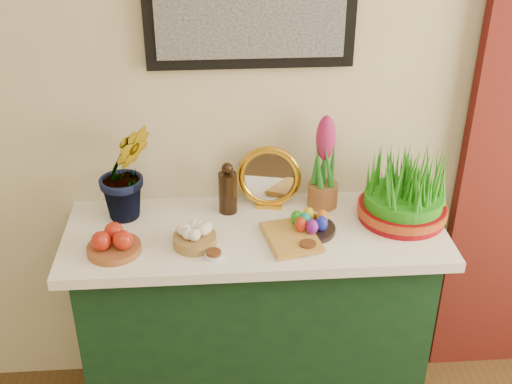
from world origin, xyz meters
TOP-DOWN VIEW (x-y plane):
  - sideboard at (-0.03, 2.00)m, footprint 1.30×0.45m
  - tablecloth at (-0.03, 2.00)m, footprint 1.40×0.55m
  - hyacinth_green at (-0.50, 2.13)m, footprint 0.31×0.29m
  - apple_bowl at (-0.53, 1.89)m, footprint 0.19×0.19m
  - garlic_basket at (-0.25, 1.91)m, footprint 0.19×0.19m
  - vinegar_cruet at (-0.13, 2.13)m, footprint 0.07×0.07m
  - mirror at (0.03, 2.17)m, footprint 0.25×0.09m
  - book at (0.01, 1.89)m, footprint 0.20×0.26m
  - spice_dish_left at (-0.19, 1.82)m, footprint 0.06×0.06m
  - spice_dish_right at (0.14, 1.85)m, footprint 0.07×0.07m
  - egg_plate at (0.17, 1.97)m, footprint 0.19×0.19m
  - hyacinth_pink at (0.24, 2.15)m, footprint 0.12×0.12m
  - wheatgrass_sabzeh at (0.53, 2.04)m, footprint 0.34×0.34m

SIDE VIEW (x-z plane):
  - sideboard at x=-0.03m, z-range 0.00..0.85m
  - tablecloth at x=-0.03m, z-range 0.85..0.89m
  - spice_dish_left at x=-0.19m, z-range 0.89..0.92m
  - spice_dish_right at x=0.14m, z-range 0.89..0.92m
  - book at x=0.01m, z-range 0.89..0.92m
  - egg_plate at x=0.17m, z-range 0.88..0.96m
  - garlic_basket at x=-0.25m, z-range 0.88..0.97m
  - apple_bowl at x=-0.53m, z-range 0.88..0.98m
  - vinegar_cruet at x=-0.13m, z-range 0.88..1.09m
  - mirror at x=0.03m, z-range 0.89..1.13m
  - wheatgrass_sabzeh at x=0.53m, z-range 0.87..1.15m
  - hyacinth_pink at x=0.24m, z-range 0.87..1.25m
  - hyacinth_green at x=-0.50m, z-range 0.89..1.39m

